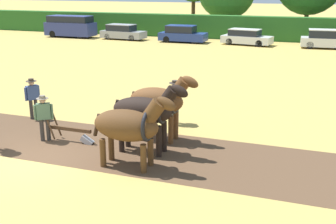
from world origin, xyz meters
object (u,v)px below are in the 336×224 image
(draft_horse_lead_left, at_px, (129,125))
(farmer_onlooker_right, at_px, (32,96))
(farmer_at_plow, at_px, (44,115))
(parked_car_center_right, at_px, (324,39))
(plow, at_px, (74,133))
(parked_van, at_px, (70,26))
(parked_car_left, at_px, (123,32))
(draft_horse_lead_right, at_px, (146,111))
(parked_car_center_left, at_px, (182,34))
(farmer_beside_team, at_px, (175,98))
(parked_car_center, at_px, (246,37))
(draft_horse_trail_left, at_px, (159,101))

(draft_horse_lead_left, height_order, farmer_onlooker_right, draft_horse_lead_left)
(farmer_at_plow, relative_size, parked_car_center_right, 0.40)
(plow, xyz_separation_m, parked_van, (-16.89, 26.34, 0.80))
(draft_horse_lead_left, relative_size, parked_van, 0.52)
(draft_horse_lead_left, bearing_deg, parked_car_left, 115.83)
(parked_van, relative_size, parked_car_left, 1.13)
(draft_horse_lead_left, xyz_separation_m, draft_horse_lead_right, (-0.01, 1.22, 0.09))
(parked_van, bearing_deg, parked_car_center_left, 0.52)
(farmer_beside_team, relative_size, parked_car_center, 0.37)
(draft_horse_lead_left, bearing_deg, farmer_onlooker_right, 151.87)
(draft_horse_trail_left, relative_size, farmer_beside_team, 1.51)
(farmer_onlooker_right, height_order, parked_car_center_left, farmer_onlooker_right)
(draft_horse_lead_right, distance_m, farmer_at_plow, 3.71)
(parked_car_center_left, bearing_deg, draft_horse_lead_right, -74.60)
(draft_horse_trail_left, bearing_deg, parked_car_center_right, 78.00)
(farmer_at_plow, bearing_deg, draft_horse_trail_left, 76.68)
(plow, height_order, parked_car_center_right, parked_car_center_right)
(farmer_onlooker_right, distance_m, parked_car_left, 25.95)
(farmer_at_plow, bearing_deg, farmer_onlooker_right, -170.37)
(farmer_beside_team, relative_size, parked_car_center_left, 0.39)
(farmer_at_plow, bearing_deg, parked_car_center_right, 126.70)
(draft_horse_lead_left, xyz_separation_m, parked_car_center, (-1.44, 27.84, -0.61))
(draft_horse_lead_right, relative_size, farmer_at_plow, 1.64)
(draft_horse_lead_right, height_order, plow, draft_horse_lead_right)
(parked_car_center_left, height_order, parked_car_center, parked_car_center_left)
(parked_car_center_left, xyz_separation_m, parked_car_center_right, (12.62, 0.27, 0.01))
(draft_horse_lead_left, bearing_deg, farmer_beside_team, 90.88)
(parked_car_left, xyz_separation_m, parked_car_center_right, (18.83, 0.29, 0.05))
(draft_horse_lead_left, height_order, plow, draft_horse_lead_left)
(farmer_at_plow, bearing_deg, draft_horse_lead_left, 39.99)
(farmer_at_plow, xyz_separation_m, farmer_beside_team, (3.59, 3.31, 0.08))
(parked_van, bearing_deg, draft_horse_lead_right, -53.49)
(farmer_at_plow, distance_m, farmer_beside_team, 4.88)
(draft_horse_lead_left, xyz_separation_m, plow, (-2.66, 1.20, -0.96))
(plow, bearing_deg, farmer_beside_team, 49.84)
(draft_horse_lead_right, bearing_deg, farmer_beside_team, 91.24)
(draft_horse_lead_right, height_order, parked_car_center, draft_horse_lead_right)
(draft_horse_lead_left, relative_size, parked_car_left, 0.59)
(plow, xyz_separation_m, parked_car_center_right, (7.85, 26.73, 0.43))
(draft_horse_trail_left, height_order, farmer_onlooker_right, draft_horse_trail_left)
(draft_horse_trail_left, xyz_separation_m, farmer_onlooker_right, (-5.62, 0.51, -0.43))
(farmer_onlooker_right, distance_m, parked_car_center_left, 24.77)
(draft_horse_trail_left, distance_m, parked_car_center_right, 26.02)
(farmer_at_plow, relative_size, parked_car_center_left, 0.36)
(draft_horse_trail_left, height_order, parked_car_center_left, draft_horse_trail_left)
(farmer_onlooker_right, xyz_separation_m, parked_car_center_right, (10.83, 24.97, -0.19))
(draft_horse_lead_right, xyz_separation_m, farmer_beside_team, (-0.09, 3.07, -0.37))
(parked_van, bearing_deg, parked_car_left, 0.88)
(draft_horse_lead_left, xyz_separation_m, farmer_at_plow, (-3.69, 0.98, -0.36))
(draft_horse_trail_left, bearing_deg, farmer_onlooker_right, 174.32)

